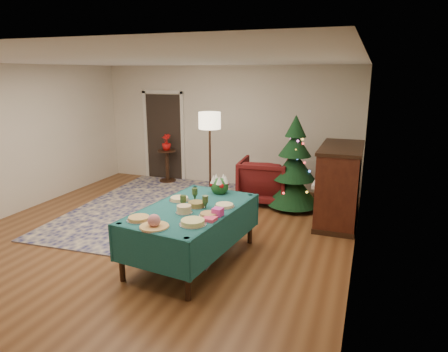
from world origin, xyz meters
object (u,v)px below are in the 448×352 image
(armchair, at_px, (264,178))
(piano, at_px, (339,185))
(buffet_table, at_px, (192,218))
(gift_box, at_px, (218,212))
(side_table, at_px, (167,166))
(potted_plant, at_px, (167,146))
(christmas_tree, at_px, (294,167))
(floor_lamp, at_px, (210,126))

(armchair, relative_size, piano, 0.63)
(buffet_table, distance_m, gift_box, 0.52)
(side_table, relative_size, piano, 0.50)
(potted_plant, relative_size, christmas_tree, 0.21)
(buffet_table, distance_m, armchair, 2.89)
(side_table, height_order, piano, piano)
(gift_box, relative_size, potted_plant, 0.32)
(gift_box, xyz_separation_m, floor_lamp, (-1.24, 2.79, 0.70))
(armchair, distance_m, side_table, 2.65)
(gift_box, height_order, floor_lamp, floor_lamp)
(potted_plant, height_order, piano, piano)
(side_table, height_order, potted_plant, potted_plant)
(buffet_table, bearing_deg, christmas_tree, 71.61)
(gift_box, bearing_deg, floor_lamp, 114.07)
(floor_lamp, bearing_deg, christmas_tree, 2.12)
(floor_lamp, distance_m, christmas_tree, 1.83)
(gift_box, height_order, armchair, armchair)
(side_table, xyz_separation_m, piano, (4.04, -1.29, 0.28))
(floor_lamp, height_order, potted_plant, floor_lamp)
(gift_box, bearing_deg, buffet_table, 159.03)
(armchair, distance_m, floor_lamp, 1.51)
(armchair, bearing_deg, buffet_table, 80.41)
(side_table, bearing_deg, buffet_table, -57.27)
(armchair, relative_size, christmas_tree, 0.54)
(potted_plant, bearing_deg, christmas_tree, -15.54)
(buffet_table, relative_size, potted_plant, 5.53)
(buffet_table, xyz_separation_m, armchair, (0.27, 2.87, -0.13))
(piano, bearing_deg, armchair, 157.91)
(gift_box, bearing_deg, potted_plant, 126.23)
(gift_box, relative_size, piano, 0.08)
(potted_plant, bearing_deg, side_table, -90.00)
(armchair, bearing_deg, floor_lamp, 9.33)
(gift_box, height_order, piano, piano)
(buffet_table, relative_size, piano, 1.35)
(buffet_table, height_order, christmas_tree, christmas_tree)
(floor_lamp, height_order, christmas_tree, christmas_tree)
(buffet_table, height_order, side_table, buffet_table)
(christmas_tree, distance_m, piano, 0.97)
(piano, bearing_deg, floor_lamp, 172.30)
(buffet_table, distance_m, christmas_tree, 2.83)
(buffet_table, height_order, potted_plant, potted_plant)
(armchair, height_order, potted_plant, potted_plant)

